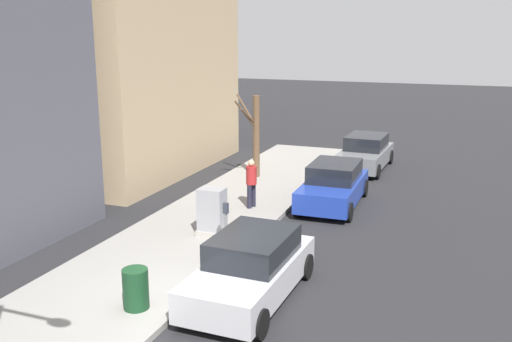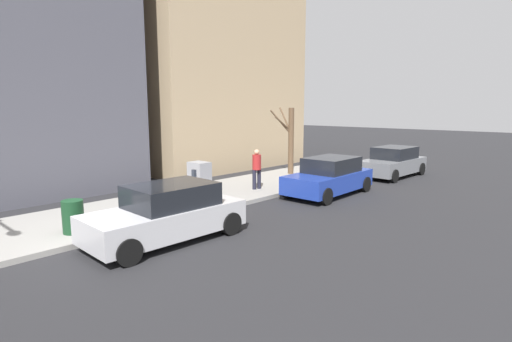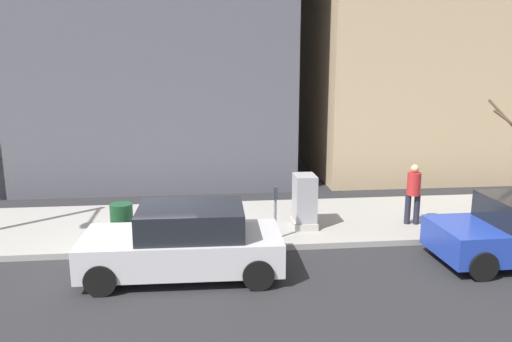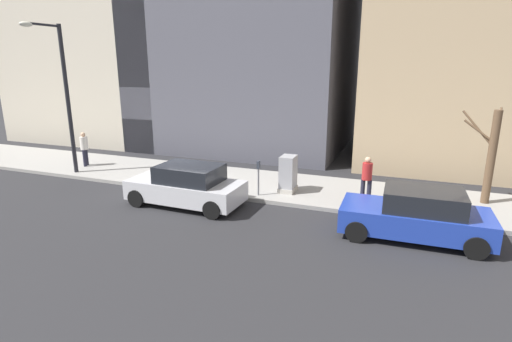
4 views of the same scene
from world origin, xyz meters
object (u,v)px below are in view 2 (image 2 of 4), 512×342
at_px(parked_car_blue, 329,177).
at_px(trash_bin, 73,217).
at_px(parked_car_grey, 393,162).
at_px(parked_car_silver, 167,214).
at_px(parking_meter, 194,185).
at_px(utility_box, 200,182).
at_px(bare_tree, 290,139).
at_px(pedestrian_near_meter, 257,167).
at_px(office_tower_left, 189,27).

relative_size(parked_car_blue, trash_bin, 4.71).
bearing_deg(parked_car_grey, parked_car_silver, 91.37).
bearing_deg(parking_meter, utility_box, -47.15).
relative_size(parked_car_grey, parking_meter, 3.15).
bearing_deg(utility_box, bare_tree, -79.26).
relative_size(parked_car_silver, bare_tree, 1.26).
height_order(parked_car_blue, trash_bin, parked_car_blue).
distance_m(parking_meter, trash_bin, 3.85).
distance_m(parked_car_grey, parked_car_silver, 13.68).
relative_size(utility_box, trash_bin, 1.59).
distance_m(parked_car_grey, pedestrian_near_meter, 8.01).
relative_size(parked_car_silver, office_tower_left, 0.25).
bearing_deg(office_tower_left, pedestrian_near_meter, 156.85).
height_order(parked_car_silver, parking_meter, parked_car_silver).
distance_m(utility_box, pedestrian_near_meter, 2.99).
xyz_separation_m(parking_meter, office_tower_left, (10.16, -7.91, 7.41)).
distance_m(trash_bin, office_tower_left, 17.09).
height_order(parked_car_blue, parking_meter, parked_car_blue).
xyz_separation_m(parked_car_silver, trash_bin, (2.04, 1.63, -0.14)).
height_order(parked_car_grey, parking_meter, parked_car_grey).
height_order(parked_car_silver, utility_box, utility_box).
distance_m(bare_tree, pedestrian_near_meter, 4.35).
bearing_deg(parking_meter, trash_bin, 83.26).
relative_size(parked_car_blue, pedestrian_near_meter, 2.55).
relative_size(parked_car_grey, parked_car_silver, 1.00).
relative_size(parked_car_blue, utility_box, 2.96).
bearing_deg(parked_car_silver, parking_meter, -52.58).
bearing_deg(parked_car_silver, parked_car_blue, -89.21).
relative_size(utility_box, bare_tree, 0.42).
bearing_deg(parked_car_silver, office_tower_left, -39.33).
bearing_deg(parked_car_grey, utility_box, 78.29).
xyz_separation_m(utility_box, pedestrian_near_meter, (-0.07, -2.98, 0.24)).
xyz_separation_m(parked_car_grey, parking_meter, (1.70, 11.51, 0.24)).
height_order(parked_car_blue, parked_car_silver, same).
bearing_deg(office_tower_left, parked_car_silver, 139.35).
bearing_deg(utility_box, parked_car_silver, 128.23).
xyz_separation_m(parked_car_blue, office_tower_left, (11.82, -2.31, 7.65)).
bearing_deg(trash_bin, parking_meter, -96.74).
xyz_separation_m(bare_tree, office_tower_left, (7.98, 0.02, 6.47)).
bearing_deg(parked_car_grey, parking_meter, 83.43).
bearing_deg(pedestrian_near_meter, parked_car_grey, 175.19).
height_order(bare_tree, office_tower_left, office_tower_left).
bearing_deg(bare_tree, pedestrian_near_meter, 109.16).
height_order(trash_bin, pedestrian_near_meter, pedestrian_near_meter).
xyz_separation_m(parked_car_grey, parked_car_blue, (0.04, 5.91, 0.00)).
height_order(parking_meter, trash_bin, parking_meter).
relative_size(parked_car_blue, bare_tree, 1.26).
distance_m(parked_car_silver, pedestrian_near_meter, 6.53).
relative_size(bare_tree, trash_bin, 3.74).
bearing_deg(parked_car_silver, parked_car_grey, -89.16).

